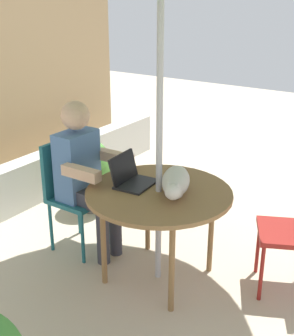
{
  "coord_description": "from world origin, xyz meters",
  "views": [
    {
      "loc": [
        -2.5,
        -1.57,
        2.04
      ],
      "look_at": [
        0.0,
        0.1,
        0.86
      ],
      "focal_mm": 49.45,
      "sensor_mm": 36.0,
      "label": 1
    }
  ],
  "objects_px": {
    "cat": "(176,183)",
    "potted_plant_by_chair": "(89,170)",
    "chair_occupied": "(71,186)",
    "laptop": "(130,176)",
    "patio_table": "(159,198)",
    "person_seated": "(85,171)"
  },
  "relations": [
    {
      "from": "patio_table",
      "to": "person_seated",
      "type": "height_order",
      "value": "person_seated"
    },
    {
      "from": "cat",
      "to": "potted_plant_by_chair",
      "type": "bearing_deg",
      "value": 65.72
    },
    {
      "from": "chair_occupied",
      "to": "laptop",
      "type": "height_order",
      "value": "laptop"
    },
    {
      "from": "person_seated",
      "to": "laptop",
      "type": "height_order",
      "value": "person_seated"
    },
    {
      "from": "chair_occupied",
      "to": "cat",
      "type": "distance_m",
      "value": 0.99
    },
    {
      "from": "patio_table",
      "to": "person_seated",
      "type": "bearing_deg",
      "value": 90.0
    },
    {
      "from": "patio_table",
      "to": "potted_plant_by_chair",
      "type": "relative_size",
      "value": 1.46
    },
    {
      "from": "patio_table",
      "to": "cat",
      "type": "xyz_separation_m",
      "value": [
        0.02,
        -0.12,
        0.14
      ]
    },
    {
      "from": "chair_occupied",
      "to": "cat",
      "type": "bearing_deg",
      "value": -88.56
    },
    {
      "from": "cat",
      "to": "potted_plant_by_chair",
      "type": "height_order",
      "value": "cat"
    },
    {
      "from": "patio_table",
      "to": "person_seated",
      "type": "xyz_separation_m",
      "value": [
        -0.0,
        0.68,
        0.06
      ]
    },
    {
      "from": "patio_table",
      "to": "potted_plant_by_chair",
      "type": "distance_m",
      "value": 1.34
    },
    {
      "from": "patio_table",
      "to": "cat",
      "type": "height_order",
      "value": "cat"
    },
    {
      "from": "person_seated",
      "to": "patio_table",
      "type": "bearing_deg",
      "value": -90.0
    },
    {
      "from": "laptop",
      "to": "potted_plant_by_chair",
      "type": "distance_m",
      "value": 1.17
    },
    {
      "from": "potted_plant_by_chair",
      "to": "person_seated",
      "type": "bearing_deg",
      "value": -141.22
    },
    {
      "from": "patio_table",
      "to": "person_seated",
      "type": "relative_size",
      "value": 0.83
    },
    {
      "from": "chair_occupied",
      "to": "laptop",
      "type": "xyz_separation_m",
      "value": [
        -0.01,
        -0.6,
        0.23
      ]
    },
    {
      "from": "laptop",
      "to": "cat",
      "type": "bearing_deg",
      "value": -84.65
    },
    {
      "from": "laptop",
      "to": "cat",
      "type": "xyz_separation_m",
      "value": [
        0.03,
        -0.36,
        0.02
      ]
    },
    {
      "from": "patio_table",
      "to": "laptop",
      "type": "distance_m",
      "value": 0.27
    },
    {
      "from": "potted_plant_by_chair",
      "to": "chair_occupied",
      "type": "bearing_deg",
      "value": -151.52
    }
  ]
}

